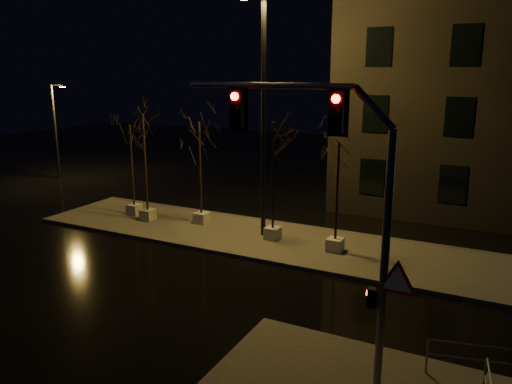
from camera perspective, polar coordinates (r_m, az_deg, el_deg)
The scene contains 11 objects.
ground at distance 18.72m, azimuth -8.95°, elevation -10.57°, with size 90.00×90.00×0.00m, color black.
median at distance 23.45m, azimuth -0.37°, elevation -5.13°, with size 22.00×5.00×0.15m, color #474640.
tree_0 at distance 26.81m, azimuth -14.13°, elevation 5.23°, with size 1.80×1.80×4.93m.
tree_1 at distance 25.56m, azimuth -12.70°, elevation 6.01°, with size 1.80×1.80×5.57m.
tree_2 at distance 24.54m, azimuth -6.47°, elevation 5.36°, with size 1.80×1.80×5.24m.
tree_3 at distance 21.96m, azimuth 1.99°, elevation 4.92°, with size 1.80×1.80×5.46m.
tree_4 at distance 20.76m, azimuth 9.36°, elevation 2.85°, with size 1.80×1.80×4.81m.
traffic_signal_mast at distance 11.67m, azimuth 9.29°, elevation -0.08°, with size 5.91×0.33×7.22m.
streetlight_main at distance 22.37m, azimuth 0.87°, elevation 10.45°, with size 2.66×1.04×10.79m.
streetlight_far at distance 38.59m, azimuth -21.87°, elevation 6.85°, with size 1.32×0.24×6.75m.
guard_rail_a at distance 14.03m, azimuth 23.61°, elevation -16.84°, with size 2.16×0.53×0.96m.
Camera 1 is at (10.18, -13.74, 7.62)m, focal length 35.00 mm.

